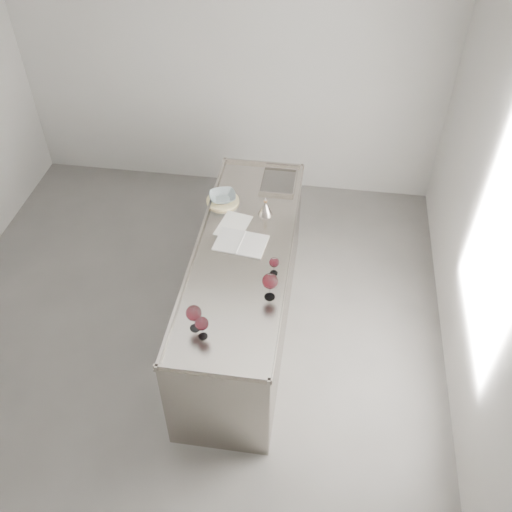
# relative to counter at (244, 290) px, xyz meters

# --- Properties ---
(room_shell) EXTENTS (4.54, 5.04, 2.84)m
(room_shell) POSITION_rel_counter_xyz_m (-0.50, -0.30, 0.93)
(room_shell) COLOR #555350
(room_shell) RESTS_ON ground
(counter) EXTENTS (0.77, 2.42, 0.97)m
(counter) POSITION_rel_counter_xyz_m (0.00, 0.00, 0.00)
(counter) COLOR gray
(counter) RESTS_ON ground
(wine_glass_left) EXTENTS (0.11, 0.11, 0.21)m
(wine_glass_left) POSITION_rel_counter_xyz_m (-0.19, -0.83, 0.62)
(wine_glass_left) COLOR white
(wine_glass_left) RESTS_ON counter
(wine_glass_middle) EXTENTS (0.09, 0.09, 0.18)m
(wine_glass_middle) POSITION_rel_counter_xyz_m (-0.13, -0.90, 0.60)
(wine_glass_middle) COLOR white
(wine_glass_middle) RESTS_ON counter
(wine_glass_right) EXTENTS (0.11, 0.11, 0.22)m
(wine_glass_right) POSITION_rel_counter_xyz_m (0.27, -0.47, 0.63)
(wine_glass_right) COLOR white
(wine_glass_right) RESTS_ON counter
(wine_glass_small) EXTENTS (0.08, 0.08, 0.15)m
(wine_glass_small) POSITION_rel_counter_xyz_m (0.27, -0.23, 0.58)
(wine_glass_small) COLOR white
(wine_glass_small) RESTS_ON counter
(notebook) EXTENTS (0.43, 0.33, 0.02)m
(notebook) POSITION_rel_counter_xyz_m (-0.03, 0.07, 0.47)
(notebook) COLOR silver
(notebook) RESTS_ON counter
(loose_paper_top) EXTENTS (0.29, 0.37, 0.00)m
(loose_paper_top) POSITION_rel_counter_xyz_m (-0.12, 0.28, 0.47)
(loose_paper_top) COLOR silver
(loose_paper_top) RESTS_ON counter
(trivet) EXTENTS (0.33, 0.33, 0.02)m
(trivet) POSITION_rel_counter_xyz_m (-0.27, 0.58, 0.48)
(trivet) COLOR #D3C288
(trivet) RESTS_ON counter
(ceramic_bowl) EXTENTS (0.29, 0.29, 0.06)m
(ceramic_bowl) POSITION_rel_counter_xyz_m (-0.27, 0.58, 0.52)
(ceramic_bowl) COLOR gray
(ceramic_bowl) RESTS_ON trivet
(wine_funnel) EXTENTS (0.12, 0.12, 0.18)m
(wine_funnel) POSITION_rel_counter_xyz_m (0.12, 0.46, 0.52)
(wine_funnel) COLOR gray
(wine_funnel) RESTS_ON counter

